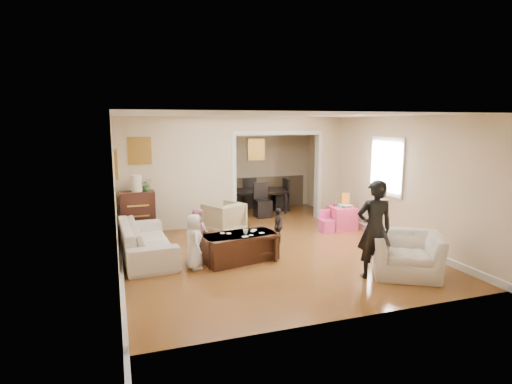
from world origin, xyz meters
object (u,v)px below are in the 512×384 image
object	(u,v)px
table_lamp	(137,183)
cyan_cup	(340,206)
coffee_table	(239,247)
dining_table	(255,201)
play_table	(342,218)
child_toddler	(278,226)
dresser	(138,214)
coffee_cup	(245,232)
sofa	(146,240)
armchair_front	(406,254)
armchair_back	(224,218)
adult_person	(374,229)
child_kneel_b	(198,234)
child_kneel_a	(194,242)

from	to	relation	value
table_lamp	cyan_cup	bearing A→B (deg)	-11.79
coffee_table	dining_table	size ratio (longest dim) A/B	0.75
coffee_table	play_table	xyz separation A→B (m)	(2.91, 1.37, 0.02)
dining_table	child_toddler	xyz separation A→B (m)	(-0.53, -3.06, 0.07)
dresser	play_table	xyz separation A→B (m)	(4.54, -0.88, -0.23)
dresser	coffee_cup	bearing A→B (deg)	-53.03
sofa	armchair_front	world-z (taller)	armchair_front
sofa	armchair_back	bearing A→B (deg)	-59.70
dresser	table_lamp	world-z (taller)	table_lamp
sofa	dining_table	size ratio (longest dim) A/B	1.27
armchair_front	dining_table	distance (m)	5.43
adult_person	cyan_cup	bearing A→B (deg)	-99.27
child_kneel_b	adult_person	bearing A→B (deg)	-158.22
play_table	child_toddler	distance (m)	1.96
sofa	child_kneel_b	world-z (taller)	child_kneel_b
child_kneel_a	dining_table	bearing A→B (deg)	-34.14
dining_table	coffee_table	bearing A→B (deg)	-103.54
armchair_back	adult_person	bearing A→B (deg)	87.12
child_kneel_a	child_toddler	size ratio (longest dim) A/B	1.26
armchair_front	adult_person	distance (m)	0.74
dresser	child_toddler	world-z (taller)	dresser
dresser	child_kneel_b	size ratio (longest dim) A/B	1.04
sofa	armchair_front	distance (m)	4.58
armchair_front	dresser	size ratio (longest dim) A/B	1.07
table_lamp	play_table	bearing A→B (deg)	-10.92
table_lamp	dining_table	bearing A→B (deg)	25.91
table_lamp	child_kneel_a	distance (m)	2.62
armchair_back	child_kneel_a	world-z (taller)	child_kneel_a
coffee_table	child_toddler	xyz separation A→B (m)	(1.05, 0.75, 0.13)
coffee_cup	child_kneel_a	distance (m)	0.96
child_kneel_a	armchair_front	bearing A→B (deg)	-116.24
armchair_front	child_kneel_a	world-z (taller)	child_kneel_a
armchair_back	child_kneel_b	size ratio (longest dim) A/B	0.80
dining_table	table_lamp	bearing A→B (deg)	-145.14
play_table	child_toddler	world-z (taller)	child_toddler
adult_person	child_toddler	world-z (taller)	adult_person
armchair_front	coffee_cup	world-z (taller)	armchair_front
coffee_cup	child_kneel_b	xyz separation A→B (m)	(-0.80, 0.35, -0.06)
table_lamp	child_toddler	world-z (taller)	table_lamp
coffee_table	child_kneel_b	xyz separation A→B (m)	(-0.70, 0.30, 0.23)
dresser	adult_person	distance (m)	5.08
armchair_front	adult_person	bearing A→B (deg)	-156.24
armchair_front	armchair_back	bearing A→B (deg)	152.83
dresser	dining_table	bearing A→B (deg)	25.91
coffee_table	cyan_cup	distance (m)	3.12
armchair_front	dresser	distance (m)	5.53
sofa	dresser	size ratio (longest dim) A/B	2.22
table_lamp	child_toddler	bearing A→B (deg)	-29.22
table_lamp	adult_person	size ratio (longest dim) A/B	0.23
table_lamp	sofa	bearing A→B (deg)	-87.97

